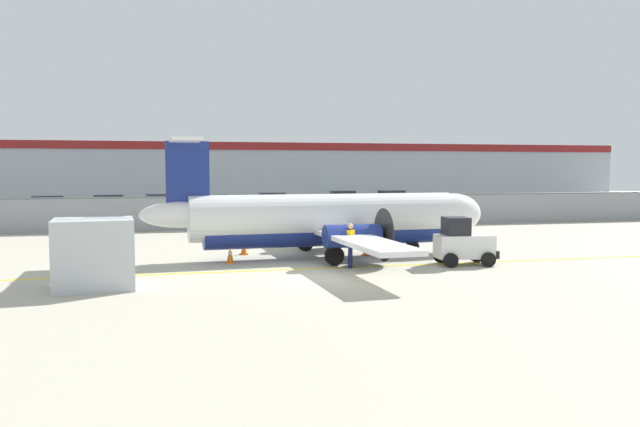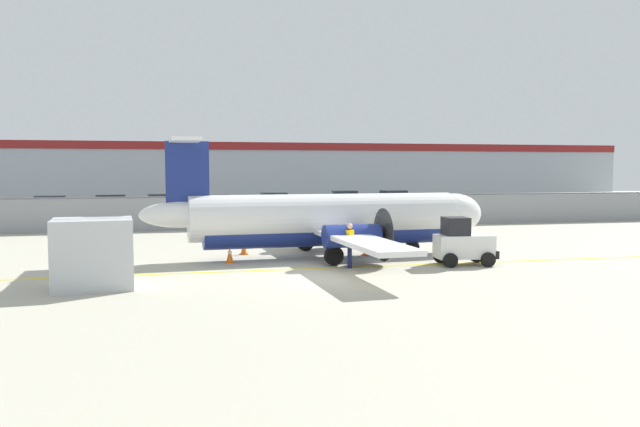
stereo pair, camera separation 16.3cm
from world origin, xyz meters
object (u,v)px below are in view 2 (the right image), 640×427
at_px(parked_car_2, 161,204).
at_px(parked_car_6, 346,199).
at_px(traffic_cone_far_left, 230,255).
at_px(parked_car_3, 216,205).
at_px(commuter_airplane, 331,220).
at_px(parked_car_0, 49,206).
at_px(baggage_tug, 463,243).
at_px(cargo_container, 93,254).
at_px(traffic_cone_near_right, 244,247).
at_px(parked_car_1, 113,205).
at_px(parked_car_4, 275,202).
at_px(parked_car_5, 337,205).
at_px(traffic_cone_near_left, 366,248).
at_px(ground_crew_worker, 350,243).
at_px(parked_car_7, 393,199).

distance_m(parked_car_2, parked_car_6, 17.22).
bearing_deg(traffic_cone_far_left, parked_car_2, 96.95).
bearing_deg(parked_car_3, commuter_airplane, -85.15).
bearing_deg(parked_car_0, baggage_tug, 119.00).
relative_size(cargo_container, traffic_cone_near_right, 4.03).
xyz_separation_m(parked_car_0, parked_car_2, (8.31, 1.37, 0.00)).
bearing_deg(traffic_cone_near_right, parked_car_1, 107.55).
bearing_deg(parked_car_0, parked_car_4, 179.47).
bearing_deg(commuter_airplane, parked_car_5, 72.03).
bearing_deg(traffic_cone_near_left, parked_car_6, 76.38).
distance_m(traffic_cone_near_left, parked_car_2, 28.45).
height_order(parked_car_0, parked_car_6, same).
height_order(ground_crew_worker, cargo_container, cargo_container).
relative_size(parked_car_3, parked_car_6, 1.00).
xyz_separation_m(cargo_container, traffic_cone_near_right, (5.43, 6.70, -0.79)).
bearing_deg(parked_car_2, parked_car_3, 143.18).
relative_size(parked_car_3, parked_car_5, 1.00).
height_order(traffic_cone_near_left, parked_car_0, parked_car_0).
bearing_deg(cargo_container, parked_car_6, 57.95).
bearing_deg(traffic_cone_near_left, parked_car_4, 89.59).
bearing_deg(baggage_tug, traffic_cone_far_left, 169.59).
bearing_deg(parked_car_6, cargo_container, -113.51).
distance_m(traffic_cone_near_right, parked_car_3, 22.93).
bearing_deg(parked_car_4, commuter_airplane, -93.81).
bearing_deg(traffic_cone_far_left, commuter_airplane, 9.35).
relative_size(commuter_airplane, parked_car_5, 3.74).
distance_m(parked_car_2, parked_car_7, 21.63).
distance_m(commuter_airplane, parked_car_2, 28.17).
relative_size(parked_car_4, parked_car_7, 0.96).
distance_m(commuter_airplane, parked_car_1, 29.03).
xyz_separation_m(traffic_cone_near_right, parked_car_5, (9.49, 20.62, 0.58)).
relative_size(traffic_cone_far_left, parked_car_4, 0.15).
distance_m(traffic_cone_near_left, parked_car_5, 22.48).
bearing_deg(parked_car_7, parked_car_6, -9.05).
distance_m(parked_car_4, parked_car_6, 7.96).
xyz_separation_m(parked_car_3, parked_car_5, (9.35, -2.30, 0.00)).
distance_m(cargo_container, parked_car_5, 31.13).
relative_size(traffic_cone_near_left, parked_car_4, 0.15).
distance_m(parked_car_3, parked_car_4, 6.01).
bearing_deg(baggage_tug, parked_car_5, 92.29).
xyz_separation_m(parked_car_2, parked_car_6, (16.80, 3.78, 0.00)).
bearing_deg(traffic_cone_near_left, baggage_tug, -50.37).
relative_size(traffic_cone_near_left, parked_car_1, 0.15).
bearing_deg(traffic_cone_near_right, commuter_airplane, -24.88).
bearing_deg(parked_car_7, parked_car_3, 13.38).
distance_m(commuter_airplane, baggage_tug, 5.59).
relative_size(traffic_cone_near_right, parked_car_4, 0.15).
bearing_deg(parked_car_4, traffic_cone_far_left, -102.37).
bearing_deg(commuter_airplane, baggage_tug, -38.90).
xyz_separation_m(parked_car_0, parked_car_1, (4.59, 0.96, 0.00)).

